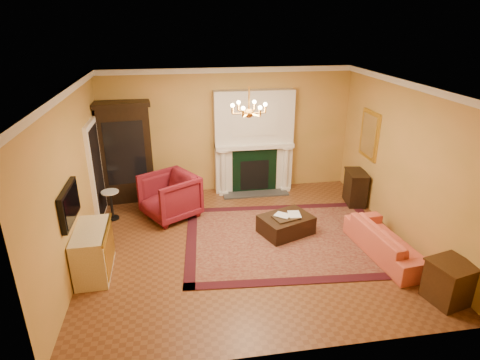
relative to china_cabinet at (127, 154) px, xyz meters
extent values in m
cube|color=brown|center=(2.40, -2.49, -1.13)|extent=(6.00, 5.50, 0.02)
cube|color=silver|center=(2.40, -2.49, 1.89)|extent=(6.00, 5.50, 0.02)
cube|color=#D0964B|center=(2.40, 0.27, 0.38)|extent=(6.00, 0.02, 3.00)
cube|color=#D0964B|center=(2.40, -5.25, 0.38)|extent=(6.00, 0.02, 3.00)
cube|color=#D0964B|center=(-0.61, -2.49, 0.38)|extent=(0.02, 5.50, 3.00)
cube|color=#D0964B|center=(5.41, -2.49, 0.38)|extent=(0.02, 5.50, 3.00)
cube|color=silver|center=(3.00, 0.10, 0.13)|extent=(1.90, 0.32, 2.50)
cube|color=silver|center=(3.00, -0.07, 0.73)|extent=(1.10, 0.01, 0.80)
cube|color=black|center=(3.00, -0.07, -0.57)|extent=(1.10, 0.02, 1.10)
cube|color=black|center=(3.00, -0.08, -0.67)|extent=(0.70, 0.02, 0.75)
cube|color=#333333|center=(3.00, -0.19, -1.10)|extent=(1.60, 0.50, 0.04)
cube|color=silver|center=(3.00, 0.04, 0.06)|extent=(1.90, 0.44, 0.10)
cylinder|color=silver|center=(2.22, -0.08, -0.53)|extent=(0.14, 0.14, 1.18)
cylinder|color=silver|center=(3.78, -0.08, -0.53)|extent=(0.14, 0.14, 1.18)
cube|color=white|center=(2.40, 0.22, 1.82)|extent=(6.00, 0.08, 0.12)
cube|color=white|center=(-0.56, -2.49, 1.82)|extent=(0.08, 5.50, 0.12)
cube|color=white|center=(5.36, -2.49, 1.82)|extent=(0.08, 5.50, 0.12)
cube|color=white|center=(-0.56, -0.79, -0.07)|extent=(0.08, 1.05, 2.10)
cube|color=black|center=(-0.53, -0.79, -0.10)|extent=(0.02, 0.85, 1.95)
cube|color=black|center=(-0.55, -3.09, 0.23)|extent=(0.08, 0.95, 0.58)
cube|color=black|center=(-0.51, -3.09, 0.23)|extent=(0.01, 0.85, 0.48)
cube|color=gold|center=(5.37, -1.09, 0.53)|extent=(0.05, 0.76, 1.05)
cube|color=white|center=(5.34, -1.09, 0.53)|extent=(0.01, 0.62, 0.90)
cylinder|color=gold|center=(2.40, -2.49, 1.68)|extent=(0.03, 0.03, 0.40)
sphere|color=gold|center=(2.40, -2.49, 1.43)|extent=(0.16, 0.16, 0.16)
sphere|color=#FFE5B2|center=(2.68, -2.49, 1.57)|extent=(0.07, 0.07, 0.07)
sphere|color=#FFE5B2|center=(2.54, -2.25, 1.57)|extent=(0.07, 0.07, 0.07)
sphere|color=#FFE5B2|center=(2.26, -2.25, 1.57)|extent=(0.07, 0.07, 0.07)
sphere|color=#FFE5B2|center=(2.12, -2.49, 1.57)|extent=(0.07, 0.07, 0.07)
sphere|color=#FFE5B2|center=(2.26, -2.73, 1.57)|extent=(0.07, 0.07, 0.07)
sphere|color=#FFE5B2|center=(2.54, -2.73, 1.57)|extent=(0.07, 0.07, 0.07)
cube|color=#410F0E|center=(3.19, -2.43, -1.11)|extent=(4.15, 3.24, 0.02)
cube|color=black|center=(0.00, 0.00, 0.00)|extent=(1.17, 0.63, 2.24)
imported|color=maroon|center=(0.94, -1.09, -0.59)|extent=(1.36, 1.38, 1.06)
cylinder|color=black|center=(-0.30, -1.01, -1.10)|extent=(0.25, 0.25, 0.04)
cylinder|color=black|center=(-0.30, -1.01, -0.79)|extent=(0.05, 0.05, 0.58)
cylinder|color=white|center=(-0.30, -1.01, -0.48)|extent=(0.36, 0.36, 0.03)
cube|color=beige|center=(-0.33, -2.98, -0.71)|extent=(0.55, 1.12, 0.82)
imported|color=#E25347|center=(4.85, -3.27, -0.75)|extent=(0.75, 1.96, 0.75)
cube|color=#37200F|center=(5.12, -4.61, -0.80)|extent=(0.66, 0.66, 0.64)
cube|color=black|center=(5.18, -1.10, -0.74)|extent=(0.49, 0.73, 0.76)
cube|color=black|center=(3.22, -2.21, -0.92)|extent=(1.17, 1.02, 0.37)
cube|color=black|center=(3.18, -2.29, -0.72)|extent=(0.54, 0.47, 0.03)
imported|color=gray|center=(3.07, -2.32, -0.56)|extent=(0.16, 0.19, 0.29)
imported|color=gray|center=(3.26, -2.23, -0.55)|extent=(0.24, 0.05, 0.32)
cylinder|color=gray|center=(2.29, 0.04, 0.15)|extent=(0.10, 0.10, 0.08)
cone|color=#103C19|center=(2.29, 0.04, 0.35)|extent=(0.15, 0.15, 0.31)
cylinder|color=gray|center=(3.56, 0.04, 0.16)|extent=(0.11, 0.11, 0.09)
cone|color=#103C19|center=(3.56, 0.04, 0.37)|extent=(0.16, 0.16, 0.34)
camera|label=1|loc=(1.18, -9.08, 2.94)|focal=30.00mm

